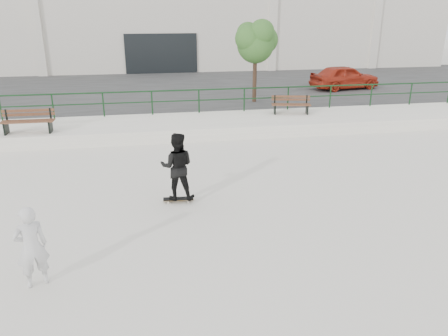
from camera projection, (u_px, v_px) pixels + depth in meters
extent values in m
plane|color=silver|center=(216.00, 253.00, 8.96)|extent=(120.00, 120.00, 0.00)
cube|color=silver|center=(179.00, 127.00, 17.67)|extent=(30.00, 3.00, 0.50)
cube|color=#303030|center=(167.00, 91.00, 25.54)|extent=(60.00, 14.00, 0.50)
cylinder|color=#15391A|center=(175.00, 91.00, 18.45)|extent=(28.00, 0.06, 0.06)
cylinder|color=#15391A|center=(176.00, 101.00, 18.60)|extent=(28.00, 0.05, 0.05)
cylinder|color=#15391A|center=(1.00, 108.00, 17.45)|extent=(0.06, 0.06, 1.00)
cylinder|color=#15391A|center=(53.00, 107.00, 17.79)|extent=(0.06, 0.06, 1.00)
cylinder|color=#15391A|center=(103.00, 105.00, 18.12)|extent=(0.06, 0.06, 1.00)
cylinder|color=#15391A|center=(152.00, 103.00, 18.45)|extent=(0.06, 0.06, 1.00)
cylinder|color=#15391A|center=(199.00, 101.00, 18.78)|extent=(0.06, 0.06, 1.00)
cylinder|color=#15391A|center=(244.00, 100.00, 19.12)|extent=(0.06, 0.06, 1.00)
cylinder|color=#15391A|center=(288.00, 98.00, 19.45)|extent=(0.06, 0.06, 1.00)
cylinder|color=#15391A|center=(330.00, 97.00, 19.78)|extent=(0.06, 0.06, 1.00)
cylinder|color=#15391A|center=(371.00, 95.00, 20.11)|extent=(0.06, 0.06, 1.00)
cylinder|color=#15391A|center=(411.00, 94.00, 20.45)|extent=(0.06, 0.06, 1.00)
cube|color=silver|center=(156.00, 19.00, 37.22)|extent=(44.00, 16.00, 8.00)
cube|color=black|center=(161.00, 57.00, 30.58)|extent=(5.00, 0.15, 3.20)
cube|color=silver|center=(38.00, 36.00, 28.70)|extent=(0.60, 0.25, 6.20)
cube|color=silver|center=(273.00, 34.00, 31.36)|extent=(0.60, 0.25, 6.20)
cube|color=silver|center=(375.00, 33.00, 32.69)|extent=(0.60, 0.25, 6.20)
cube|color=#4E2A1A|center=(26.00, 122.00, 15.52)|extent=(1.82, 0.14, 0.04)
cube|color=#4E2A1A|center=(28.00, 121.00, 15.69)|extent=(1.82, 0.14, 0.04)
cube|color=#4E2A1A|center=(29.00, 120.00, 15.86)|extent=(1.82, 0.14, 0.04)
cube|color=#4E2A1A|center=(29.00, 114.00, 15.87)|extent=(1.82, 0.06, 0.10)
cube|color=#4E2A1A|center=(28.00, 111.00, 15.82)|extent=(1.82, 0.06, 0.10)
cube|color=black|center=(6.00, 128.00, 15.64)|extent=(0.07, 0.51, 0.43)
cube|color=black|center=(6.00, 115.00, 15.75)|extent=(0.06, 0.05, 0.43)
cube|color=black|center=(51.00, 126.00, 15.88)|extent=(0.07, 0.51, 0.43)
cube|color=black|center=(50.00, 114.00, 15.99)|extent=(0.06, 0.05, 0.43)
cube|color=#4E2A1A|center=(292.00, 105.00, 18.51)|extent=(1.64, 0.45, 0.04)
cube|color=#4E2A1A|center=(291.00, 105.00, 18.67)|extent=(1.64, 0.45, 0.04)
cube|color=#4E2A1A|center=(291.00, 104.00, 18.82)|extent=(1.64, 0.45, 0.04)
cube|color=#4E2A1A|center=(291.00, 99.00, 18.83)|extent=(1.62, 0.38, 0.09)
cube|color=#4E2A1A|center=(291.00, 97.00, 18.79)|extent=(1.62, 0.38, 0.09)
cube|color=black|center=(275.00, 109.00, 18.75)|extent=(0.15, 0.46, 0.39)
cube|color=black|center=(275.00, 99.00, 18.85)|extent=(0.06, 0.06, 0.39)
cube|color=black|center=(307.00, 109.00, 18.71)|extent=(0.15, 0.46, 0.39)
cube|color=black|center=(307.00, 100.00, 18.81)|extent=(0.06, 0.06, 0.39)
cylinder|color=#443322|center=(255.00, 78.00, 20.92)|extent=(0.19, 0.19, 2.30)
sphere|color=#205720|center=(255.00, 45.00, 20.39)|extent=(1.73, 1.73, 1.73)
sphere|color=#205720|center=(264.00, 40.00, 20.67)|extent=(1.34, 1.34, 1.34)
sphere|color=#205720|center=(248.00, 38.00, 20.05)|extent=(1.25, 1.25, 1.25)
sphere|color=#205720|center=(262.00, 32.00, 19.87)|extent=(1.15, 1.15, 1.15)
sphere|color=#205720|center=(248.00, 33.00, 20.54)|extent=(1.06, 1.06, 1.06)
imported|color=#A42614|center=(345.00, 77.00, 24.50)|extent=(4.13, 2.23, 1.34)
cube|color=black|center=(178.00, 199.00, 11.33)|extent=(0.79, 0.26, 0.02)
cube|color=brown|center=(178.00, 199.00, 11.34)|extent=(0.79, 0.26, 0.01)
cube|color=gray|center=(168.00, 200.00, 11.32)|extent=(0.07, 0.16, 0.03)
cube|color=gray|center=(188.00, 200.00, 11.37)|extent=(0.07, 0.16, 0.03)
cylinder|color=beige|center=(168.00, 203.00, 11.24)|extent=(0.06, 0.03, 0.06)
cylinder|color=beige|center=(168.00, 200.00, 11.42)|extent=(0.06, 0.03, 0.06)
cylinder|color=beige|center=(189.00, 202.00, 11.29)|extent=(0.06, 0.03, 0.06)
cylinder|color=beige|center=(188.00, 199.00, 11.46)|extent=(0.06, 0.03, 0.06)
imported|color=black|center=(177.00, 167.00, 11.03)|extent=(0.95, 0.80, 1.75)
imported|color=silver|center=(31.00, 247.00, 7.67)|extent=(0.67, 0.57, 1.55)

